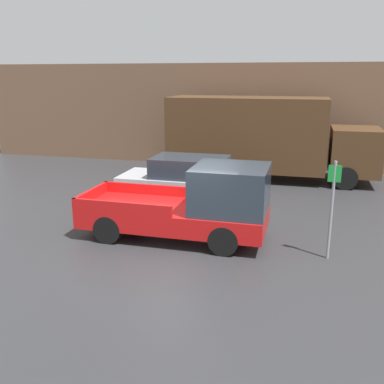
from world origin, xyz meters
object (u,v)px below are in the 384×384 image
Objects in this scene: car at (188,180)px; pickup_truck at (195,205)px; parking_sign at (332,205)px; delivery_truck at (262,136)px.

pickup_truck is at bearing -71.18° from car.
parking_sign is at bearing -6.99° from pickup_truck.
car is 1.91× the size of parking_sign.
car is 0.53× the size of delivery_truck.
pickup_truck reaches higher than car.
pickup_truck is at bearing -96.98° from delivery_truck.
parking_sign is (3.49, -0.43, 0.41)m from pickup_truck.
pickup_truck is 3.44m from car.
car is 5.08m from delivery_truck.
pickup_truck is 7.89m from delivery_truck.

